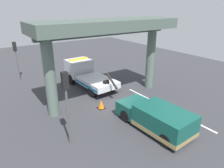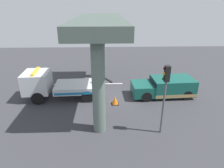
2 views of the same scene
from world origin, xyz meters
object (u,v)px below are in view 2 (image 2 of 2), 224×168
(tow_truck_white, at_px, (55,84))
(towed_van_green, at_px, (166,87))
(traffic_light_near, at_px, (165,86))
(traffic_cone_orange, at_px, (115,100))

(tow_truck_white, bearing_deg, towed_van_green, -179.74)
(tow_truck_white, bearing_deg, traffic_light_near, 146.03)
(traffic_light_near, distance_m, traffic_cone_orange, 5.38)
(towed_van_green, height_order, traffic_light_near, traffic_light_near)
(traffic_light_near, bearing_deg, tow_truck_white, -33.97)
(tow_truck_white, height_order, traffic_cone_orange, tow_truck_white)
(towed_van_green, height_order, traffic_cone_orange, towed_van_green)
(traffic_light_near, xyz_separation_m, traffic_cone_orange, (2.63, -3.74, -2.84))
(traffic_cone_orange, bearing_deg, traffic_light_near, 125.13)
(tow_truck_white, distance_m, traffic_cone_orange, 5.20)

